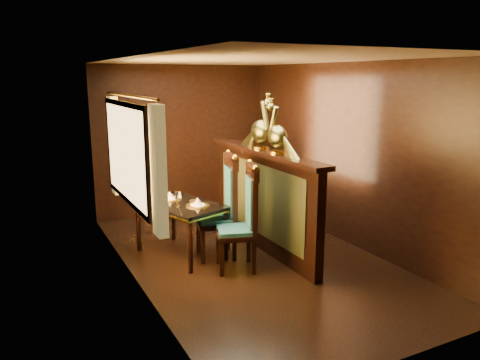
{
  "coord_description": "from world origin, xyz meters",
  "views": [
    {
      "loc": [
        -2.71,
        -4.99,
        2.31
      ],
      "look_at": [
        -0.05,
        0.24,
        1.0
      ],
      "focal_mm": 35.0,
      "sensor_mm": 36.0,
      "label": 1
    }
  ],
  "objects_px": {
    "chair_right": "(225,203)",
    "peacock_right": "(261,121)",
    "dining_table": "(180,208)",
    "chair_left": "(246,214)",
    "peacock_left": "(278,126)"
  },
  "relations": [
    {
      "from": "chair_right",
      "to": "peacock_right",
      "type": "height_order",
      "value": "peacock_right"
    },
    {
      "from": "dining_table",
      "to": "peacock_right",
      "type": "xyz_separation_m",
      "value": [
        1.09,
        -0.17,
        1.09
      ]
    },
    {
      "from": "chair_left",
      "to": "dining_table",
      "type": "bearing_deg",
      "value": 144.22
    },
    {
      "from": "chair_left",
      "to": "peacock_left",
      "type": "height_order",
      "value": "peacock_left"
    },
    {
      "from": "chair_right",
      "to": "peacock_left",
      "type": "xyz_separation_m",
      "value": [
        0.58,
        -0.31,
        0.98
      ]
    },
    {
      "from": "chair_right",
      "to": "peacock_left",
      "type": "height_order",
      "value": "peacock_left"
    },
    {
      "from": "chair_left",
      "to": "peacock_right",
      "type": "height_order",
      "value": "peacock_right"
    },
    {
      "from": "dining_table",
      "to": "peacock_left",
      "type": "relative_size",
      "value": 2.02
    },
    {
      "from": "dining_table",
      "to": "peacock_left",
      "type": "height_order",
      "value": "peacock_left"
    },
    {
      "from": "peacock_left",
      "to": "peacock_right",
      "type": "xyz_separation_m",
      "value": [
        0.0,
        0.42,
        0.03
      ]
    },
    {
      "from": "chair_right",
      "to": "peacock_right",
      "type": "relative_size",
      "value": 1.86
    },
    {
      "from": "dining_table",
      "to": "chair_left",
      "type": "relative_size",
      "value": 1.04
    },
    {
      "from": "dining_table",
      "to": "peacock_right",
      "type": "height_order",
      "value": "peacock_right"
    },
    {
      "from": "dining_table",
      "to": "chair_right",
      "type": "bearing_deg",
      "value": -47.77
    },
    {
      "from": "chair_right",
      "to": "chair_left",
      "type": "bearing_deg",
      "value": -71.48
    }
  ]
}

